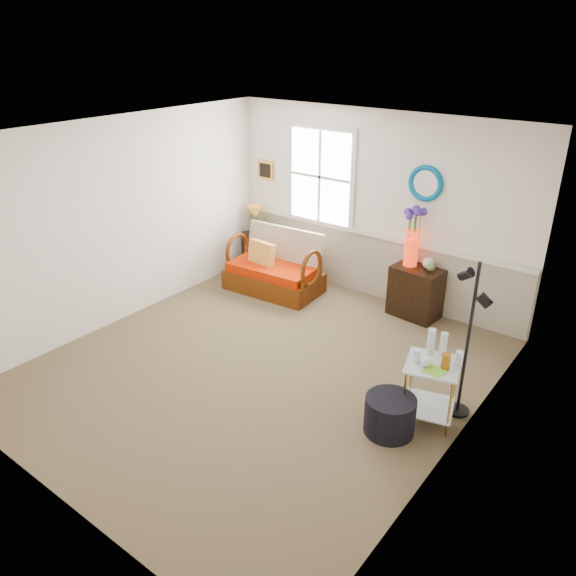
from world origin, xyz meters
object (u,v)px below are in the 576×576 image
Objects in this scene: cabinet at (416,292)px; ottoman at (390,415)px; loveseat at (274,262)px; floor_lamp at (468,341)px; side_table at (430,391)px; lamp_stand at (255,249)px.

cabinet is 2.52m from ottoman.
floor_lamp is at bearing -23.37° from loveseat.
floor_lamp is (0.20, 0.29, 0.50)m from side_table.
lamp_stand is (-0.84, 0.55, -0.16)m from loveseat.
loveseat reaches higher than lamp_stand.
lamp_stand is 0.34× the size of floor_lamp.
cabinet is 2.15m from floor_lamp.
cabinet is at bearing 146.53° from floor_lamp.
loveseat is 3.41m from side_table.
loveseat is 2.14× the size of side_table.
floor_lamp reaches higher than lamp_stand.
side_table is 0.61m from floor_lamp.
side_table is 0.47m from ottoman.
ottoman is at bearing -63.53° from cabinet.
floor_lamp is (3.29, -1.15, 0.37)m from loveseat.
ottoman is (-0.21, -0.41, -0.13)m from side_table.
side_table is at bearing 63.21° from ottoman.
lamp_stand is 4.50m from floor_lamp.
lamp_stand is 1.16× the size of ottoman.
side_table is 0.39× the size of floor_lamp.
lamp_stand is 0.82× the size of cabinet.
side_table reaches higher than lamp_stand.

